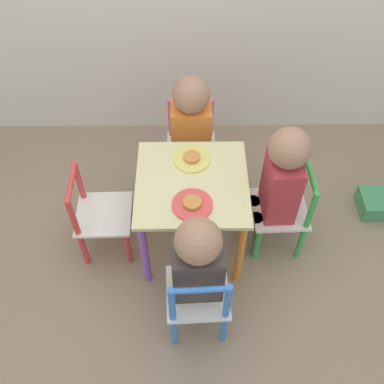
{
  "coord_description": "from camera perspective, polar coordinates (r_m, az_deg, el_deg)",
  "views": [
    {
      "loc": [
        -0.01,
        -1.27,
        1.97
      ],
      "look_at": [
        0.0,
        0.0,
        0.4
      ],
      "focal_mm": 42.0,
      "sensor_mm": 36.0,
      "label": 1
    }
  ],
  "objects": [
    {
      "name": "plate_front",
      "position": [
        1.87,
        0.04,
        -1.56
      ],
      "size": [
        0.17,
        0.17,
        0.03
      ],
      "color": "#E54C47",
      "rests_on": "kids_table"
    },
    {
      "name": "child_right",
      "position": [
        2.02,
        10.95,
        1.34
      ],
      "size": [
        0.23,
        0.2,
        0.76
      ],
      "rotation": [
        0.0,
        0.0,
        -1.54
      ],
      "color": "#7A6B5B",
      "rests_on": "ground_plane"
    },
    {
      "name": "chair_blue",
      "position": [
        1.92,
        0.76,
        -13.43
      ],
      "size": [
        0.27,
        0.27,
        0.5
      ],
      "rotation": [
        0.0,
        0.0,
        -3.1
      ],
      "color": "silver",
      "rests_on": "ground_plane"
    },
    {
      "name": "chair_red",
      "position": [
        2.18,
        -11.72,
        -2.96
      ],
      "size": [
        0.27,
        0.27,
        0.5
      ],
      "rotation": [
        0.0,
        0.0,
        -4.69
      ],
      "color": "silver",
      "rests_on": "ground_plane"
    },
    {
      "name": "plate_back",
      "position": [
        2.04,
        -0.04,
        4.26
      ],
      "size": [
        0.17,
        0.17,
        0.03
      ],
      "color": "#EADB66",
      "rests_on": "kids_table"
    },
    {
      "name": "chair_green",
      "position": [
        2.2,
        11.61,
        -2.29
      ],
      "size": [
        0.27,
        0.27,
        0.5
      ],
      "rotation": [
        0.0,
        0.0,
        -1.54
      ],
      "color": "silver",
      "rests_on": "ground_plane"
    },
    {
      "name": "child_back",
      "position": [
        2.25,
        -0.12,
        8.26
      ],
      "size": [
        0.2,
        0.22,
        0.72
      ],
      "rotation": [
        0.0,
        0.0,
        0.0
      ],
      "color": "#7A6B5B",
      "rests_on": "ground_plane"
    },
    {
      "name": "chair_pink",
      "position": [
        2.43,
        -0.13,
        5.72
      ],
      "size": [
        0.26,
        0.26,
        0.5
      ],
      "rotation": [
        0.0,
        0.0,
        0.0
      ],
      "color": "silver",
      "rests_on": "ground_plane"
    },
    {
      "name": "child_front",
      "position": [
        1.78,
        0.7,
        -9.03
      ],
      "size": [
        0.21,
        0.23,
        0.71
      ],
      "rotation": [
        0.0,
        0.0,
        -3.1
      ],
      "color": "#7A6B5B",
      "rests_on": "ground_plane"
    },
    {
      "name": "kids_table",
      "position": [
        2.03,
        -0.0,
        -0.29
      ],
      "size": [
        0.5,
        0.5,
        0.48
      ],
      "color": "beige",
      "rests_on": "ground_plane"
    },
    {
      "name": "ground_plane",
      "position": [
        2.35,
        -0.0,
        -6.24
      ],
      "size": [
        6.0,
        6.0,
        0.0
      ],
      "primitive_type": "plane",
      "color": "#8C755B"
    }
  ]
}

